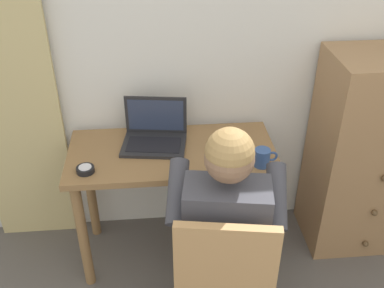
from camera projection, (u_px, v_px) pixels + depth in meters
wall_back at (229, 36)px, 2.45m from camera, size 4.80×0.05×2.50m
curtain_panel at (4, 68)px, 2.36m from camera, size 0.49×0.03×2.29m
desk at (172, 170)px, 2.49m from camera, size 1.11×0.52×0.75m
dresser at (367, 154)px, 2.62m from camera, size 0.59×0.46×1.23m
chair at (224, 274)px, 2.01m from camera, size 0.48×0.46×0.90m
person_seated at (226, 216)px, 2.07m from camera, size 0.59×0.63×1.22m
laptop at (155, 134)px, 2.46m from camera, size 0.37×0.30×0.24m
computer_mouse at (215, 143)px, 2.45m from camera, size 0.06×0.10×0.03m
desk_clock at (85, 169)px, 2.25m from camera, size 0.09×0.09×0.03m
coffee_mug at (263, 158)px, 2.28m from camera, size 0.12×0.08×0.09m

